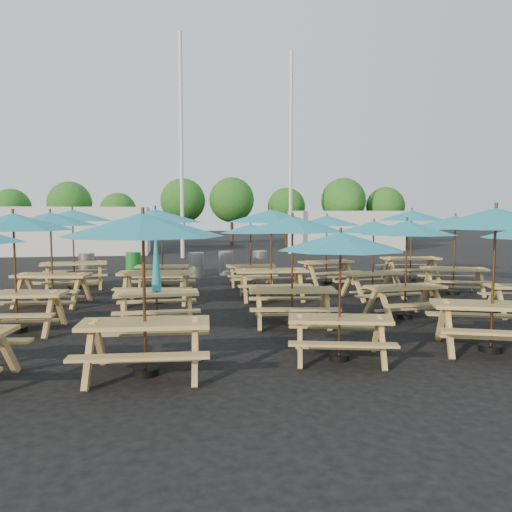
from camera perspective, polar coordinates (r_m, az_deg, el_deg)
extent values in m
plane|color=black|center=(13.85, 1.01, -5.05)|extent=(120.00, 120.00, 0.00)
cube|color=tan|center=(11.08, -25.73, -3.94)|extent=(1.94, 0.90, 0.06)
cube|color=tan|center=(10.50, -27.05, -6.12)|extent=(1.90, 0.43, 0.04)
cube|color=tan|center=(11.76, -24.44, -4.91)|extent=(1.90, 0.43, 0.04)
cylinder|color=black|center=(11.20, -25.59, -7.59)|extent=(0.38, 0.38, 0.10)
cylinder|color=brown|center=(11.02, -25.81, -1.73)|extent=(0.05, 0.05, 2.41)
cone|color=teal|center=(10.96, -26.00, 3.55)|extent=(2.55, 2.55, 0.33)
cube|color=tan|center=(13.99, -22.26, -2.05)|extent=(2.02, 1.11, 0.06)
cube|color=tan|center=(13.40, -23.45, -3.70)|extent=(1.92, 0.64, 0.04)
cube|color=tan|center=(14.67, -21.09, -2.93)|extent=(1.92, 0.64, 0.04)
cylinder|color=black|center=(14.10, -22.16, -5.01)|extent=(0.38, 0.38, 0.11)
cylinder|color=brown|center=(13.95, -22.31, -0.28)|extent=(0.05, 0.05, 2.44)
cone|color=teal|center=(13.91, -22.45, 3.95)|extent=(2.81, 2.81, 0.34)
cube|color=tan|center=(16.81, -20.08, -0.80)|extent=(2.08, 1.06, 0.07)
cube|color=tan|center=(16.12, -20.14, -2.17)|extent=(2.00, 0.57, 0.04)
cube|color=tan|center=(17.57, -19.97, -1.62)|extent=(2.00, 0.57, 0.04)
cylinder|color=black|center=(16.90, -20.01, -3.37)|extent=(0.40, 0.40, 0.11)
cylinder|color=brown|center=(16.78, -20.13, 0.74)|extent=(0.05, 0.05, 2.53)
cone|color=teal|center=(16.74, -20.23, 4.39)|extent=(2.82, 2.82, 0.35)
cube|color=tan|center=(7.52, -12.59, -7.53)|extent=(1.92, 0.85, 0.06)
cube|color=tan|center=(6.93, -13.24, -11.18)|extent=(1.89, 0.38, 0.04)
cube|color=tan|center=(8.25, -11.97, -8.57)|extent=(1.89, 0.38, 0.04)
cylinder|color=black|center=(7.70, -12.49, -12.77)|extent=(0.38, 0.38, 0.10)
cylinder|color=brown|center=(7.44, -12.65, -4.31)|extent=(0.05, 0.05, 2.40)
cone|color=teal|center=(7.35, -12.79, 3.49)|extent=(2.49, 2.49, 0.33)
cube|color=tan|center=(10.69, -11.29, -4.19)|extent=(1.75, 0.72, 0.06)
cube|color=tan|center=(10.12, -11.28, -6.31)|extent=(1.74, 0.29, 0.04)
cube|color=tan|center=(11.36, -11.25, -5.09)|extent=(1.74, 0.29, 0.04)
cylinder|color=black|center=(10.81, -11.23, -7.67)|extent=(0.35, 0.35, 0.10)
cylinder|color=brown|center=(10.64, -11.32, -2.10)|extent=(0.04, 0.04, 2.21)
cone|color=teal|center=(10.60, -11.36, -0.03)|extent=(0.21, 0.21, 1.44)
cube|color=tan|center=(13.51, -11.33, -1.90)|extent=(2.04, 0.96, 0.07)
cube|color=tan|center=(12.84, -11.74, -3.69)|extent=(1.99, 0.47, 0.04)
cube|color=tan|center=(14.26, -10.92, -2.84)|extent=(1.99, 0.47, 0.04)
cylinder|color=black|center=(13.62, -11.28, -5.07)|extent=(0.40, 0.40, 0.11)
cylinder|color=brown|center=(13.47, -11.36, 0.00)|extent=(0.05, 0.05, 2.53)
cone|color=teal|center=(13.42, -11.44, 4.53)|extent=(2.70, 2.70, 0.35)
cube|color=tan|center=(16.39, -10.62, -1.16)|extent=(1.75, 0.86, 0.06)
cube|color=tan|center=(15.82, -10.93, -2.37)|extent=(1.70, 0.44, 0.04)
cube|color=tan|center=(17.03, -10.31, -1.86)|extent=(1.70, 0.44, 0.04)
cylinder|color=black|center=(16.47, -10.59, -3.39)|extent=(0.34, 0.34, 0.09)
cylinder|color=brown|center=(16.36, -10.64, 0.17)|extent=(0.04, 0.04, 2.15)
cone|color=teal|center=(16.31, -10.69, 3.34)|extent=(2.34, 2.34, 0.30)
cube|color=tan|center=(8.23, 9.53, -7.10)|extent=(1.75, 1.01, 0.05)
cube|color=tan|center=(7.71, 9.91, -9.94)|extent=(1.65, 0.61, 0.04)
cube|color=tan|center=(8.87, 9.14, -7.98)|extent=(1.65, 0.61, 0.04)
cylinder|color=black|center=(8.38, 9.47, -11.32)|extent=(0.33, 0.33, 0.09)
cylinder|color=brown|center=(8.16, 9.56, -4.53)|extent=(0.04, 0.04, 2.10)
cone|color=teal|center=(8.07, 9.65, 1.69)|extent=(2.48, 2.48, 0.29)
cube|color=tan|center=(10.69, 4.15, -3.89)|extent=(1.91, 0.95, 0.06)
cube|color=tan|center=(10.08, 4.52, -6.12)|extent=(1.85, 0.50, 0.04)
cube|color=tan|center=(11.40, 3.80, -4.85)|extent=(1.85, 0.50, 0.04)
cylinder|color=black|center=(10.82, 4.12, -7.57)|extent=(0.37, 0.37, 0.10)
cylinder|color=brown|center=(10.63, 4.16, -1.67)|extent=(0.04, 0.04, 2.34)
cone|color=teal|center=(10.57, 4.19, 3.66)|extent=(2.57, 2.57, 0.33)
cube|color=tan|center=(13.82, 1.76, -1.67)|extent=(2.00, 0.85, 0.07)
cube|color=tan|center=(13.15, 2.22, -3.40)|extent=(1.98, 0.36, 0.04)
cube|color=tan|center=(14.56, 1.33, -2.60)|extent=(1.98, 0.36, 0.04)
cylinder|color=black|center=(13.92, 1.75, -4.77)|extent=(0.39, 0.39, 0.11)
cylinder|color=brown|center=(13.77, 1.76, 0.18)|extent=(0.05, 0.05, 2.52)
cone|color=teal|center=(13.73, 1.77, 4.61)|extent=(2.57, 2.57, 0.35)
cube|color=tan|center=(16.53, -0.61, -1.13)|extent=(1.63, 0.69, 0.05)
cube|color=tan|center=(15.98, -0.37, -2.27)|extent=(1.62, 0.29, 0.04)
cube|color=tan|center=(17.14, -0.84, -1.79)|extent=(1.62, 0.29, 0.04)
cylinder|color=black|center=(16.61, -0.61, -3.25)|extent=(0.32, 0.32, 0.09)
cylinder|color=brown|center=(16.50, -0.61, 0.14)|extent=(0.04, 0.04, 2.06)
cone|color=teal|center=(16.45, -0.62, 3.15)|extent=(2.09, 2.09, 0.29)
cube|color=tan|center=(9.50, 25.39, -5.13)|extent=(2.09, 1.38, 0.06)
cube|color=tan|center=(8.88, 26.51, -7.90)|extent=(1.93, 0.92, 0.04)
cube|color=tan|center=(10.24, 24.30, -6.20)|extent=(1.93, 0.92, 0.04)
cylinder|color=black|center=(9.65, 25.23, -9.51)|extent=(0.39, 0.39, 0.11)
cylinder|color=brown|center=(9.44, 25.49, -2.48)|extent=(0.05, 0.05, 2.49)
cone|color=teal|center=(9.37, 25.72, 3.91)|extent=(3.12, 3.12, 0.35)
cube|color=tan|center=(11.81, 16.71, -3.41)|extent=(1.83, 0.89, 0.06)
cube|color=tan|center=(11.33, 18.46, -5.24)|extent=(1.77, 0.46, 0.04)
cube|color=tan|center=(12.39, 15.05, -4.32)|extent=(1.77, 0.46, 0.04)
cylinder|color=black|center=(11.92, 16.63, -6.61)|extent=(0.35, 0.35, 0.10)
cylinder|color=brown|center=(11.76, 16.76, -1.48)|extent=(0.04, 0.04, 2.24)
cone|color=teal|center=(11.70, 16.87, 3.13)|extent=(2.45, 2.45, 0.31)
cube|color=tan|center=(14.46, 13.21, -1.94)|extent=(1.82, 1.03, 0.06)
cube|color=tan|center=(13.99, 14.68, -3.33)|extent=(1.73, 0.61, 0.04)
cube|color=tan|center=(15.00, 11.80, -2.73)|extent=(1.73, 0.61, 0.04)
cylinder|color=black|center=(14.55, 13.16, -4.51)|extent=(0.34, 0.34, 0.10)
cylinder|color=brown|center=(14.42, 13.24, -0.39)|extent=(0.04, 0.04, 2.19)
cone|color=teal|center=(14.36, 13.31, 3.28)|extent=(2.56, 2.56, 0.30)
cube|color=tan|center=(17.14, 8.06, -0.66)|extent=(1.95, 1.14, 0.06)
cube|color=tan|center=(16.60, 9.27, -1.88)|extent=(1.84, 0.70, 0.04)
cube|color=tan|center=(17.74, 6.91, -1.43)|extent=(1.84, 0.70, 0.04)
cylinder|color=black|center=(17.22, 8.03, -2.99)|extent=(0.37, 0.37, 0.10)
cylinder|color=brown|center=(17.10, 8.08, 0.73)|extent=(0.04, 0.04, 2.34)
cone|color=teal|center=(17.06, 8.11, 4.04)|extent=(2.78, 2.78, 0.33)
cube|color=tan|center=(15.88, 21.68, -1.38)|extent=(1.97, 1.27, 0.06)
cube|color=tan|center=(15.26, 22.16, -2.75)|extent=(1.82, 0.84, 0.04)
cube|color=tan|center=(16.57, 21.16, -2.15)|extent=(1.82, 0.84, 0.04)
cylinder|color=black|center=(15.97, 21.60, -3.89)|extent=(0.37, 0.37, 0.10)
cylinder|color=brown|center=(15.85, 21.72, 0.13)|extent=(0.04, 0.04, 2.35)
cone|color=teal|center=(15.80, 21.83, 3.70)|extent=(2.91, 2.91, 0.33)
cube|color=tan|center=(18.47, 17.26, -0.26)|extent=(2.03, 0.90, 0.07)
cube|color=tan|center=(17.84, 18.13, -1.48)|extent=(1.99, 0.41, 0.04)
cube|color=tan|center=(19.17, 16.39, -1.02)|extent=(1.99, 0.41, 0.04)
cylinder|color=black|center=(18.55, 17.20, -2.59)|extent=(0.40, 0.40, 0.11)
cylinder|color=brown|center=(18.44, 17.29, 1.14)|extent=(0.05, 0.05, 2.53)
cone|color=teal|center=(18.41, 17.37, 4.45)|extent=(2.63, 2.63, 0.35)
cylinder|color=gray|center=(19.76, -18.77, -1.01)|extent=(0.57, 0.57, 0.92)
cylinder|color=#177E25|center=(19.70, -13.83, -0.91)|extent=(0.57, 0.57, 0.92)
cylinder|color=gray|center=(19.10, -6.84, -0.98)|extent=(0.57, 0.57, 0.92)
cylinder|color=gray|center=(19.68, -3.47, -0.79)|extent=(0.57, 0.57, 0.92)
cylinder|color=gray|center=(19.77, 0.45, -0.75)|extent=(0.57, 0.57, 0.92)
cylinder|color=silver|center=(27.67, -8.53, 12.27)|extent=(0.20, 0.20, 12.00)
cylinder|color=silver|center=(30.45, 4.00, 11.61)|extent=(0.20, 0.20, 12.00)
cube|color=silver|center=(31.92, -19.38, 2.76)|extent=(8.00, 4.00, 2.80)
cube|color=silver|center=(34.40, 10.11, 2.92)|extent=(7.00, 4.00, 2.60)
cylinder|color=#382314|center=(40.40, -26.09, 2.29)|extent=(0.24, 0.24, 1.92)
sphere|color=#1E5919|center=(40.38, -26.18, 4.95)|extent=(2.80, 2.80, 2.80)
cylinder|color=#382314|center=(38.05, -20.42, 2.51)|extent=(0.24, 0.24, 2.14)
sphere|color=#1E5919|center=(38.03, -20.51, 5.66)|extent=(3.11, 3.11, 3.11)
cylinder|color=#382314|center=(37.31, -15.42, 2.33)|extent=(0.24, 0.24, 1.78)
sphere|color=#1E5919|center=(37.28, -15.47, 5.01)|extent=(2.59, 2.59, 2.59)
cylinder|color=#382314|center=(38.16, -8.31, 2.90)|extent=(0.24, 0.24, 2.31)
sphere|color=#1E5919|center=(38.16, -8.35, 6.29)|extent=(3.36, 3.36, 3.36)
cylinder|color=#382314|center=(37.95, -2.77, 2.96)|extent=(0.24, 0.24, 2.35)
sphere|color=#1E5919|center=(37.95, -2.78, 6.42)|extent=(3.41, 3.41, 3.41)
cylinder|color=#382314|center=(39.10, 3.48, 2.77)|extent=(0.24, 0.24, 2.02)
sphere|color=#1E5919|center=(39.08, 3.49, 5.66)|extent=(2.94, 2.94, 2.94)
cylinder|color=#382314|center=(38.49, 9.91, 2.90)|extent=(0.24, 0.24, 2.32)
sphere|color=#1E5919|center=(38.49, 9.96, 6.28)|extent=(3.38, 3.38, 3.38)
cylinder|color=#382314|center=(39.77, 14.52, 2.67)|extent=(0.24, 0.24, 2.03)
sphere|color=#1E5919|center=(39.75, 14.58, 5.53)|extent=(2.95, 2.95, 2.95)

